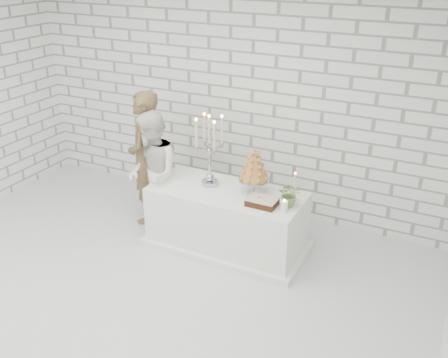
% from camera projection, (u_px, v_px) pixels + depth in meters
% --- Properties ---
extents(ground, '(6.00, 5.00, 0.01)m').
position_uv_depth(ground, '(124.00, 300.00, 5.29)').
color(ground, silver).
rests_on(ground, ground).
extents(wall_back, '(6.00, 0.01, 3.00)m').
position_uv_depth(wall_back, '(230.00, 99.00, 6.68)').
color(wall_back, white).
rests_on(wall_back, ground).
extents(cake_table, '(1.80, 0.80, 0.75)m').
position_uv_depth(cake_table, '(227.00, 219.00, 6.06)').
color(cake_table, white).
rests_on(cake_table, ground).
extents(groom, '(0.63, 0.75, 1.74)m').
position_uv_depth(groom, '(145.00, 158.00, 6.50)').
color(groom, '#493620').
rests_on(groom, ground).
extents(bride, '(0.94, 0.96, 1.56)m').
position_uv_depth(bride, '(153.00, 174.00, 6.27)').
color(bride, white).
rests_on(bride, ground).
extents(candelabra, '(0.38, 0.38, 0.87)m').
position_uv_depth(candelabra, '(210.00, 151.00, 5.87)').
color(candelabra, '#9D9EA7').
rests_on(candelabra, cake_table).
extents(croquembouche, '(0.42, 0.42, 0.55)m').
position_uv_depth(croquembouche, '(254.00, 171.00, 5.75)').
color(croquembouche, '#A6622B').
rests_on(croquembouche, cake_table).
extents(chocolate_cake, '(0.33, 0.23, 0.08)m').
position_uv_depth(chocolate_cake, '(262.00, 202.00, 5.57)').
color(chocolate_cake, black).
rests_on(chocolate_cake, cake_table).
extents(pillar_candle, '(0.10, 0.10, 0.12)m').
position_uv_depth(pillar_candle, '(284.00, 206.00, 5.43)').
color(pillar_candle, white).
rests_on(pillar_candle, cake_table).
extents(extra_taper, '(0.06, 0.06, 0.32)m').
position_uv_depth(extra_taper, '(294.00, 187.00, 5.62)').
color(extra_taper, beige).
rests_on(extra_taper, cake_table).
extents(flowers, '(0.32, 0.30, 0.28)m').
position_uv_depth(flowers, '(290.00, 194.00, 5.51)').
color(flowers, '#4A7338').
rests_on(flowers, cake_table).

